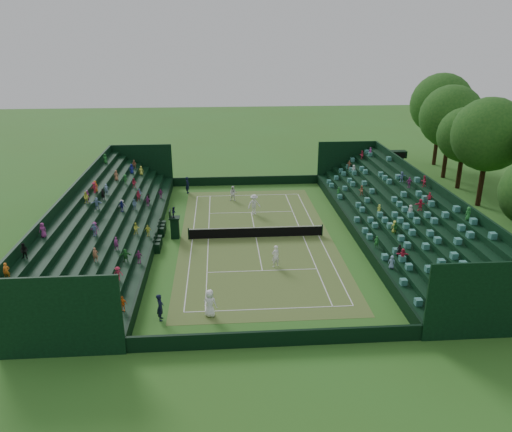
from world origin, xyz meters
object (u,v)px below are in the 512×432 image
at_px(umpire_chair, 175,225).
at_px(player_near_west, 210,303).
at_px(player_far_west, 233,193).
at_px(player_far_east, 254,204).
at_px(player_near_east, 276,256).
at_px(tennis_net, 256,232).

bearing_deg(umpire_chair, player_near_west, -76.14).
distance_m(umpire_chair, player_far_west, 11.02).
height_order(player_far_west, player_far_east, player_far_east).
relative_size(umpire_chair, player_far_east, 1.41).
bearing_deg(player_near_west, umpire_chair, -52.35).
bearing_deg(player_near_east, player_near_west, 29.47).
bearing_deg(player_far_east, tennis_net, -112.69).
xyz_separation_m(tennis_net, player_far_east, (0.25, 5.91, 0.48)).
height_order(umpire_chair, player_near_west, umpire_chair).
xyz_separation_m(umpire_chair, player_far_east, (7.23, 5.43, -0.20)).
bearing_deg(player_near_east, tennis_net, -104.12).
distance_m(tennis_net, player_near_east, 5.85).
height_order(tennis_net, player_far_east, player_far_east).
distance_m(player_near_west, player_far_west, 22.64).
xyz_separation_m(player_far_west, player_far_east, (1.89, -4.21, 0.19)).
height_order(umpire_chair, player_far_east, umpire_chair).
relative_size(tennis_net, player_far_east, 5.80).
relative_size(player_far_west, player_far_east, 0.81).
bearing_deg(umpire_chair, player_near_east, -37.80).
bearing_deg(player_near_east, player_far_west, -104.88).
xyz_separation_m(umpire_chair, player_far_west, (5.33, 9.64, -0.39)).
relative_size(tennis_net, player_far_west, 7.15).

